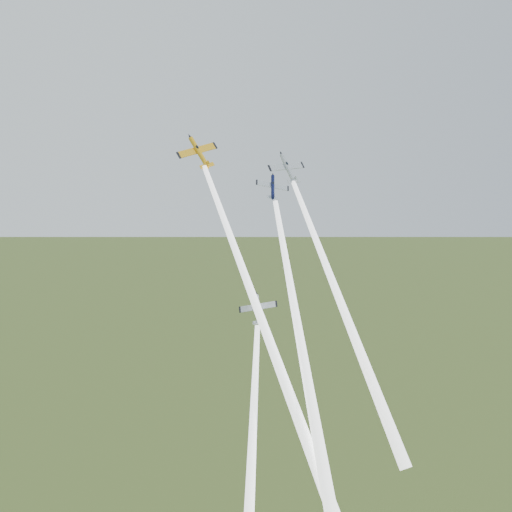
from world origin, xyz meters
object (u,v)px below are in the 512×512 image
plane_yellow (199,152)px  plane_silver_low (258,309)px  plane_silver_right (288,168)px  plane_navy (273,187)px

plane_yellow → plane_silver_low: size_ratio=1.24×
plane_silver_right → plane_silver_low: bearing=-141.8°
plane_navy → plane_silver_right: 10.77m
plane_navy → plane_silver_right: (6.21, 8.10, 3.44)m
plane_yellow → plane_silver_low: bearing=-78.7°
plane_yellow → plane_silver_right: plane_yellow is taller
plane_yellow → plane_navy: size_ratio=1.32×
plane_yellow → plane_navy: bearing=-41.0°
plane_yellow → plane_silver_low: 31.75m
plane_navy → plane_silver_right: plane_silver_right is taller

